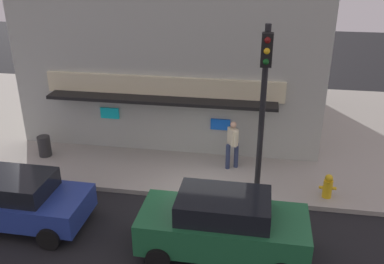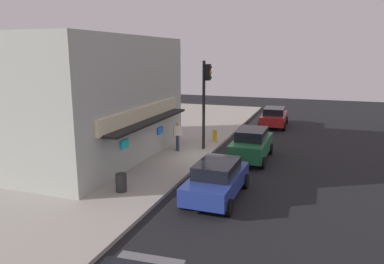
% 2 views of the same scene
% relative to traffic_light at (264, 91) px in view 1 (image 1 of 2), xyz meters
% --- Properties ---
extents(ground_plane, '(61.60, 61.60, 0.00)m').
position_rel_traffic_light_xyz_m(ground_plane, '(-1.57, -0.61, -3.58)').
color(ground_plane, black).
extents(sidewalk, '(41.07, 11.98, 0.16)m').
position_rel_traffic_light_xyz_m(sidewalk, '(-1.57, 5.38, -3.50)').
color(sidewalk, '#A39E93').
rests_on(sidewalk, ground_plane).
extents(corner_building, '(11.60, 9.15, 6.67)m').
position_rel_traffic_light_xyz_m(corner_building, '(-3.61, 6.53, -0.08)').
color(corner_building, '#ADB2A8').
rests_on(corner_building, sidewalk).
extents(traffic_light, '(0.32, 0.58, 5.35)m').
position_rel_traffic_light_xyz_m(traffic_light, '(0.00, 0.00, 0.00)').
color(traffic_light, black).
rests_on(traffic_light, sidewalk).
extents(fire_hydrant, '(0.53, 0.29, 0.80)m').
position_rel_traffic_light_xyz_m(fire_hydrant, '(2.20, 0.00, -3.03)').
color(fire_hydrant, gold).
rests_on(fire_hydrant, sidewalk).
extents(trash_can, '(0.47, 0.47, 0.78)m').
position_rel_traffic_light_xyz_m(trash_can, '(-8.00, 1.28, -3.02)').
color(trash_can, '#2D2D2D').
rests_on(trash_can, sidewalk).
extents(pedestrian, '(0.50, 0.54, 1.79)m').
position_rel_traffic_light_xyz_m(pedestrian, '(-0.93, 1.45, -2.43)').
color(pedestrian, navy).
rests_on(pedestrian, sidewalk).
extents(parked_car_green, '(4.35, 2.05, 1.76)m').
position_rel_traffic_light_xyz_m(parked_car_green, '(-0.83, -3.01, -2.68)').
color(parked_car_green, '#1E6038').
rests_on(parked_car_green, ground_plane).
extents(parked_car_blue, '(4.39, 2.09, 1.57)m').
position_rel_traffic_light_xyz_m(parked_car_blue, '(-6.95, -2.64, -2.77)').
color(parked_car_blue, navy).
rests_on(parked_car_blue, ground_plane).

